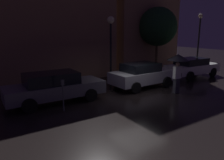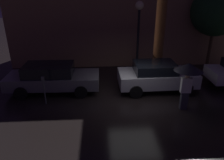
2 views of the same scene
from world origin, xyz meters
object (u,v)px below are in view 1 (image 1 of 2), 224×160
object	(u,v)px
parked_car_grey	(55,87)
street_lamp_far	(199,32)
pedestrian_with_umbrella	(178,61)
parking_meter	(63,92)
parked_car_white	(192,67)
street_lamp_near	(111,33)
parked_car_silver	(142,75)

from	to	relation	value
parked_car_grey	street_lamp_far	size ratio (longest dim) A/B	0.97
street_lamp_far	pedestrian_with_umbrella	bearing A→B (deg)	-150.53
street_lamp_far	parking_meter	bearing A→B (deg)	-164.95
parking_meter	parked_car_white	bearing A→B (deg)	7.96
street_lamp_near	street_lamp_far	bearing A→B (deg)	1.03
parked_car_silver	pedestrian_with_umbrella	distance (m)	2.37
parked_car_grey	pedestrian_with_umbrella	world-z (taller)	pedestrian_with_umbrella
parked_car_white	parking_meter	distance (m)	10.69
parked_car_grey	pedestrian_with_umbrella	xyz separation A→B (m)	(6.10, -2.17, 0.99)
parked_car_silver	street_lamp_far	bearing A→B (deg)	15.32
parked_car_white	street_lamp_far	bearing A→B (deg)	33.16
parked_car_grey	pedestrian_with_umbrella	bearing A→B (deg)	-18.47
street_lamp_near	parked_car_silver	bearing A→B (deg)	-76.58
pedestrian_with_umbrella	parking_meter	size ratio (longest dim) A/B	1.57
parked_car_silver	street_lamp_near	bearing A→B (deg)	102.25
parked_car_grey	parked_car_silver	bearing A→B (deg)	-0.45
pedestrian_with_umbrella	street_lamp_near	world-z (taller)	street_lamp_near
parked_car_grey	street_lamp_near	size ratio (longest dim) A/B	1.09
pedestrian_with_umbrella	parking_meter	distance (m)	6.33
parked_car_white	street_lamp_far	xyz separation A→B (m)	(3.97, 2.43, 2.46)
parking_meter	street_lamp_near	size ratio (longest dim) A/B	0.32
parked_car_silver	parking_meter	size ratio (longest dim) A/B	2.93
parked_car_grey	parking_meter	xyz separation A→B (m)	(-0.11, -1.37, 0.08)
parking_meter	street_lamp_far	xyz separation A→B (m)	(14.56, 3.91, 2.37)
pedestrian_with_umbrella	parking_meter	world-z (taller)	pedestrian_with_umbrella
parked_car_grey	pedestrian_with_umbrella	size ratio (longest dim) A/B	2.17
pedestrian_with_umbrella	street_lamp_far	size ratio (longest dim) A/B	0.45
parking_meter	street_lamp_far	world-z (taller)	street_lamp_far
parked_car_silver	street_lamp_near	size ratio (longest dim) A/B	0.94
pedestrian_with_umbrella	street_lamp_far	distance (m)	9.69
parked_car_silver	street_lamp_far	world-z (taller)	street_lamp_far
parked_car_silver	street_lamp_far	xyz separation A→B (m)	(9.09, 2.69, 2.43)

